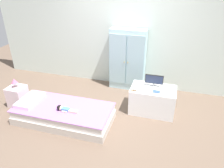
{
  "coord_description": "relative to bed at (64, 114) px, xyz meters",
  "views": [
    {
      "loc": [
        1.02,
        -3.02,
        2.43
      ],
      "look_at": [
        0.04,
        0.35,
        0.59
      ],
      "focal_mm": 34.28,
      "sensor_mm": 36.0,
      "label": 1
    }
  ],
  "objects": [
    {
      "name": "rocking_horse_toy",
      "position": [
        1.17,
        0.57,
        0.41
      ],
      "size": [
        0.1,
        0.04,
        0.12
      ],
      "color": "#8E6642",
      "rests_on": "tv_stand"
    },
    {
      "name": "bed",
      "position": [
        0.0,
        0.0,
        0.0
      ],
      "size": [
        1.75,
        0.81,
        0.29
      ],
      "color": "beige",
      "rests_on": "ground_plane"
    },
    {
      "name": "back_wall",
      "position": [
        0.72,
        1.77,
        1.21
      ],
      "size": [
        6.4,
        0.05,
        2.7
      ],
      "primitive_type": "cube",
      "color": "silver",
      "rests_on": "ground_plane"
    },
    {
      "name": "nightstand",
      "position": [
        -1.14,
        0.21,
        0.06
      ],
      "size": [
        0.32,
        0.32,
        0.42
      ],
      "primitive_type": "cube",
      "color": "silver",
      "rests_on": "ground_plane"
    },
    {
      "name": "doll",
      "position": [
        0.06,
        -0.1,
        0.19
      ],
      "size": [
        0.39,
        0.13,
        0.1
      ],
      "color": "#4C84C6",
      "rests_on": "bed"
    },
    {
      "name": "table_lamp",
      "position": [
        -1.14,
        0.21,
        0.4
      ],
      "size": [
        0.13,
        0.13,
        0.18
      ],
      "color": "#B7B2AD",
      "rests_on": "nightstand"
    },
    {
      "name": "tv_stand",
      "position": [
        1.5,
        0.75,
        0.11
      ],
      "size": [
        0.84,
        0.53,
        0.5
      ],
      "primitive_type": "cube",
      "color": "white",
      "rests_on": "ground_plane"
    },
    {
      "name": "wardrobe",
      "position": [
        0.81,
        1.59,
        0.55
      ],
      "size": [
        0.79,
        0.31,
        1.38
      ],
      "color": "silver",
      "rests_on": "ground_plane"
    },
    {
      "name": "tv_monitor",
      "position": [
        1.49,
        0.84,
        0.5
      ],
      "size": [
        0.34,
        0.1,
        0.23
      ],
      "color": "#99999E",
      "rests_on": "tv_stand"
    },
    {
      "name": "book_blue",
      "position": [
        1.57,
        0.63,
        0.37
      ],
      "size": [
        0.13,
        0.09,
        0.01
      ],
      "primitive_type": "cube",
      "color": "blue",
      "rests_on": "tv_stand"
    },
    {
      "name": "pillow",
      "position": [
        -0.67,
        0.0,
        0.18
      ],
      "size": [
        0.32,
        0.58,
        0.07
      ],
      "primitive_type": "cube",
      "color": "silver",
      "rests_on": "bed"
    },
    {
      "name": "ground_plane",
      "position": [
        0.72,
        0.2,
        -0.15
      ],
      "size": [
        10.0,
        10.0,
        0.02
      ],
      "primitive_type": "cube",
      "color": "brown"
    }
  ]
}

